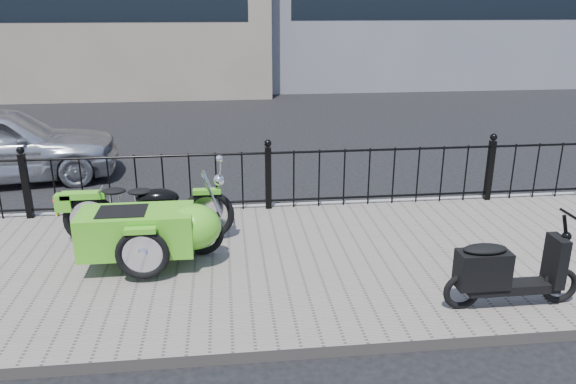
{
  "coord_description": "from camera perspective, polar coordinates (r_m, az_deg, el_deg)",
  "views": [
    {
      "loc": [
        -0.62,
        -6.75,
        3.13
      ],
      "look_at": [
        0.14,
        -0.1,
        0.85
      ],
      "focal_mm": 35.0,
      "sensor_mm": 36.0,
      "label": 1
    }
  ],
  "objects": [
    {
      "name": "ground",
      "position": [
        7.46,
        -1.16,
        -5.96
      ],
      "size": [
        120.0,
        120.0,
        0.0
      ],
      "primitive_type": "plane",
      "color": "black",
      "rests_on": "ground"
    },
    {
      "name": "sidewalk",
      "position": [
        6.99,
        -0.77,
        -7.23
      ],
      "size": [
        30.0,
        3.8,
        0.12
      ],
      "primitive_type": "cube",
      "color": "slate",
      "rests_on": "ground"
    },
    {
      "name": "curb",
      "position": [
        8.77,
        -2.06,
        -1.68
      ],
      "size": [
        30.0,
        0.1,
        0.12
      ],
      "primitive_type": "cube",
      "color": "gray",
      "rests_on": "ground"
    },
    {
      "name": "iron_fence",
      "position": [
        8.46,
        -2.02,
        1.34
      ],
      "size": [
        14.11,
        0.11,
        1.08
      ],
      "color": "black",
      "rests_on": "sidewalk"
    },
    {
      "name": "motorcycle_sidecar",
      "position": [
        6.88,
        -13.46,
        -3.33
      ],
      "size": [
        2.28,
        1.48,
        0.98
      ],
      "color": "black",
      "rests_on": "sidewalk"
    },
    {
      "name": "scooter",
      "position": [
        6.19,
        21.12,
        -7.63
      ],
      "size": [
        1.46,
        0.43,
        0.99
      ],
      "color": "black",
      "rests_on": "sidewalk"
    },
    {
      "name": "spare_tire",
      "position": [
        7.04,
        -8.86,
        -4.16
      ],
      "size": [
        0.58,
        0.13,
        0.58
      ],
      "primitive_type": "torus",
      "rotation": [
        1.57,
        0.0,
        -0.09
      ],
      "color": "black",
      "rests_on": "sidewalk"
    },
    {
      "name": "sedan_car",
      "position": [
        11.35,
        -27.24,
        4.33
      ],
      "size": [
        4.24,
        2.19,
        1.38
      ],
      "primitive_type": "imported",
      "rotation": [
        0.0,
        0.0,
        1.71
      ],
      "color": "#B8BAC0",
      "rests_on": "ground"
    }
  ]
}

